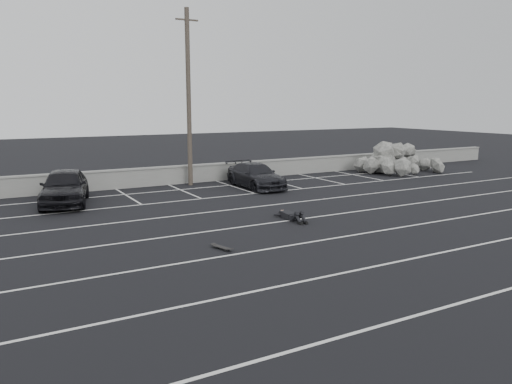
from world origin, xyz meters
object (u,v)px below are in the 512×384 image
person (288,212)px  skateboard (222,247)px  car_right (256,176)px  trash_bin (241,173)px  riprap_pile (390,163)px  utility_pole (189,98)px  car_left (65,187)px

person → skateboard: bearing=-143.9°
car_right → trash_bin: (0.47, 2.63, -0.21)m
riprap_pile → person: riprap_pile is taller
trash_bin → skateboard: trash_bin is taller
utility_pole → person: utility_pole is taller
trash_bin → riprap_pile: (10.47, -1.73, 0.16)m
utility_pole → riprap_pile: (13.79, -1.67, -4.32)m
car_left → utility_pole: 8.58m
car_right → riprap_pile: bearing=5.6°
car_right → skateboard: (-6.80, -9.94, -0.60)m
car_left → riprap_pile: bearing=15.5°
utility_pole → trash_bin: utility_pole is taller
person → skateboard: (-4.28, -2.70, -0.17)m
trash_bin → person: 10.32m
car_left → utility_pole: (7.16, 2.34, 4.10)m
car_left → skateboard: 10.70m
car_right → trash_bin: car_right is taller
car_left → riprap_pile: 20.96m
car_left → person: 10.60m
utility_pole → person: (0.33, -9.82, -4.69)m
trash_bin → riprap_pile: bearing=-9.4°
skateboard → car_left: bearing=90.3°
car_left → utility_pole: size_ratio=0.50×
person → car_right: bearing=74.6°
car_right → skateboard: car_right is taller
trash_bin → riprap_pile: 10.61m
riprap_pile → skateboard: size_ratio=7.42×
car_left → utility_pole: utility_pole is taller
utility_pole → riprap_pile: utility_pole is taller
car_right → person: (-2.52, -7.24, -0.43)m
car_right → utility_pole: size_ratio=0.48×
utility_pole → car_right: bearing=-42.2°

